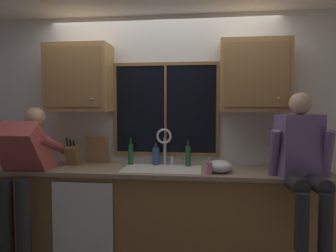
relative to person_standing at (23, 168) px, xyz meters
name	(u,v)px	position (x,y,z in m)	size (l,w,h in m)	color
back_wall	(163,131)	(1.28, 0.67, 0.32)	(5.73, 0.12, 2.55)	silver
ceiling_downlight_left	(47,0)	(0.29, 0.01, 1.59)	(0.14, 0.14, 0.01)	#FFEAB2
window_glass	(166,109)	(1.32, 0.60, 0.57)	(1.10, 0.02, 0.95)	black
window_frame_top	(165,64)	(1.32, 0.59, 1.06)	(1.17, 0.02, 0.04)	brown
window_frame_bottom	(165,154)	(1.32, 0.59, 0.08)	(1.17, 0.02, 0.04)	brown
window_frame_left	(115,109)	(0.75, 0.59, 0.57)	(0.04, 0.02, 0.95)	brown
window_frame_right	(218,109)	(1.89, 0.59, 0.57)	(0.04, 0.02, 0.95)	brown
window_mullion_center	(165,109)	(1.32, 0.59, 0.57)	(0.02, 0.02, 0.95)	brown
lower_cabinet_run	(158,215)	(1.28, 0.32, -0.52)	(3.33, 0.58, 0.88)	olive
countertop	(158,171)	(1.28, 0.30, -0.06)	(3.39, 0.62, 0.04)	gray
dishwasher_front	(83,221)	(0.60, 0.00, -0.50)	(0.60, 0.02, 0.74)	white
upper_cabinet_left	(79,78)	(0.40, 0.44, 0.90)	(0.68, 0.36, 0.72)	#A87A47
upper_cabinet_right	(254,76)	(2.24, 0.44, 0.90)	(0.68, 0.36, 0.72)	#A87A47
sink	(162,178)	(1.32, 0.31, -0.13)	(0.80, 0.46, 0.21)	white
faucet	(165,142)	(1.33, 0.49, 0.22)	(0.18, 0.09, 0.40)	silver
person_standing	(23,168)	(0.00, 0.00, 0.00)	(0.53, 0.70, 1.54)	#262628
person_sitting_on_counter	(302,158)	(2.61, 0.04, 0.15)	(0.54, 0.65, 1.26)	#262628
knife_block	(73,155)	(0.33, 0.40, 0.07)	(0.12, 0.18, 0.32)	olive
cutting_board	(98,150)	(0.57, 0.52, 0.12)	(0.26, 0.02, 0.31)	#997047
mixing_bowl	(220,166)	(1.90, 0.21, 0.02)	(0.25, 0.25, 0.12)	silver
soap_dispenser	(209,168)	(1.80, 0.09, 0.03)	(0.06, 0.07, 0.16)	pink
bottle_green_glass	(188,155)	(1.58, 0.48, 0.08)	(0.06, 0.06, 0.28)	#1E592D
bottle_tall_clear	(131,154)	(0.95, 0.50, 0.09)	(0.05, 0.05, 0.30)	#1E592D
bottle_amber_small	(156,156)	(1.23, 0.51, 0.07)	(0.08, 0.08, 0.24)	#334C8C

